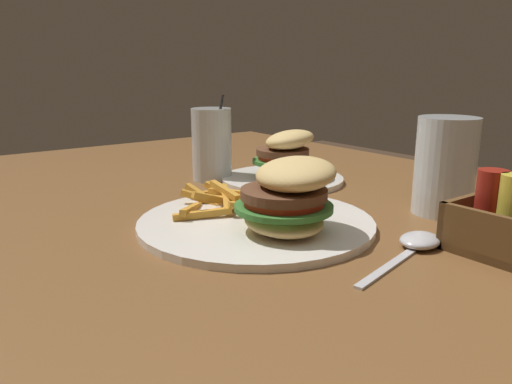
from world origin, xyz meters
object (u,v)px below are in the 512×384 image
object	(u,v)px
meal_plate_near	(269,209)
condiment_caddy	(511,226)
spoon	(418,242)
beer_glass	(445,169)
juice_glass	(212,146)
meal_plate_far	(284,164)

from	to	relation	value
meal_plate_near	condiment_caddy	distance (m)	0.28
meal_plate_near	spoon	world-z (taller)	meal_plate_near
beer_glass	juice_glass	world-z (taller)	juice_glass
juice_glass	meal_plate_far	xyz separation A→B (m)	(0.10, 0.09, -0.03)
meal_plate_far	meal_plate_near	bearing A→B (deg)	-44.06
juice_glass	spoon	size ratio (longest dim) A/B	0.87
meal_plate_near	beer_glass	size ratio (longest dim) A/B	2.26
spoon	meal_plate_far	xyz separation A→B (m)	(-0.36, 0.10, 0.03)
meal_plate_far	condiment_caddy	bearing A→B (deg)	-4.34
meal_plate_near	spoon	size ratio (longest dim) A/B	1.73
juice_glass	spoon	world-z (taller)	juice_glass
juice_glass	beer_glass	bearing A→B (deg)	21.24
meal_plate_near	spoon	xyz separation A→B (m)	(0.16, 0.10, -0.02)
spoon	meal_plate_far	distance (m)	0.37
juice_glass	condiment_caddy	size ratio (longest dim) A/B	1.25
meal_plate_near	beer_glass	world-z (taller)	beer_glass
beer_glass	juice_glass	xyz separation A→B (m)	(-0.39, -0.15, -0.00)
meal_plate_far	juice_glass	bearing A→B (deg)	-136.01
spoon	beer_glass	bearing A→B (deg)	10.78
meal_plate_near	meal_plate_far	distance (m)	0.28
juice_glass	condiment_caddy	distance (m)	0.54
meal_plate_far	condiment_caddy	distance (m)	0.44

